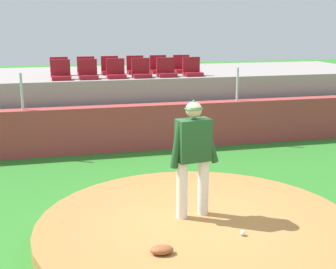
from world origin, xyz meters
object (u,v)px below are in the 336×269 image
object	(u,v)px
pitcher	(193,150)
stadium_chair_1	(88,73)
stadium_chair_3	(141,71)
stadium_chair_9	(136,68)
stadium_chair_10	(159,67)
stadium_chair_11	(182,67)
stadium_chair_7	(86,69)
stadium_chair_4	(166,71)
stadium_chair_0	(61,73)
stadium_chair_6	(59,70)
stadium_chair_8	(110,69)
fielding_glove	(162,250)
baseball	(243,233)
stadium_chair_5	(192,70)
stadium_chair_2	(116,72)

from	to	relation	value
pitcher	stadium_chair_1	size ratio (longest dim) A/B	3.58
stadium_chair_3	stadium_chair_9	xyz separation A→B (m)	(0.02, 0.95, 0.00)
pitcher	stadium_chair_10	world-z (taller)	stadium_chair_10
pitcher	stadium_chair_11	size ratio (longest dim) A/B	3.58
stadium_chair_7	stadium_chair_10	world-z (taller)	same
stadium_chair_4	stadium_chair_10	size ratio (longest dim) A/B	1.00
stadium_chair_0	stadium_chair_11	world-z (taller)	same
pitcher	stadium_chair_10	distance (m)	6.94
stadium_chair_4	stadium_chair_6	world-z (taller)	same
stadium_chair_4	stadium_chair_0	bearing A→B (deg)	0.10
stadium_chair_10	stadium_chair_1	bearing A→B (deg)	24.56
pitcher	stadium_chair_7	distance (m)	6.91
pitcher	stadium_chair_8	world-z (taller)	stadium_chair_8
fielding_glove	stadium_chair_11	world-z (taller)	stadium_chair_11
stadium_chair_6	stadium_chair_0	bearing A→B (deg)	91.40
stadium_chair_3	pitcher	bearing A→B (deg)	86.55
baseball	stadium_chair_5	xyz separation A→B (m)	(1.30, 6.75, 1.55)
stadium_chair_5	baseball	bearing A→B (deg)	79.06
stadium_chair_3	stadium_chair_6	size ratio (longest dim) A/B	1.00
stadium_chair_8	pitcher	bearing A→B (deg)	92.95
stadium_chair_0	fielding_glove	bearing A→B (deg)	98.11
stadium_chair_8	stadium_chair_11	distance (m)	2.09
stadium_chair_6	stadium_chair_11	bearing A→B (deg)	-179.67
baseball	stadium_chair_10	xyz separation A→B (m)	(0.58, 7.67, 1.55)
stadium_chair_1	stadium_chair_3	world-z (taller)	same
stadium_chair_3	stadium_chair_8	bearing A→B (deg)	-53.04
pitcher	stadium_chair_6	xyz separation A→B (m)	(-1.74, 6.79, 0.55)
stadium_chair_3	stadium_chair_0	bearing A→B (deg)	-0.19
stadium_chair_6	stadium_chair_7	distance (m)	0.73
stadium_chair_9	fielding_glove	bearing A→B (deg)	82.05
stadium_chair_4	stadium_chair_5	world-z (taller)	same
stadium_chair_6	stadium_chair_8	world-z (taller)	same
stadium_chair_5	stadium_chair_10	distance (m)	1.17
stadium_chair_4	stadium_chair_6	bearing A→B (deg)	-17.71
stadium_chair_7	fielding_glove	bearing A→B (deg)	92.09
baseball	stadium_chair_2	distance (m)	6.95
stadium_chair_6	stadium_chair_7	bearing A→B (deg)	-178.33
fielding_glove	stadium_chair_3	world-z (taller)	stadium_chair_3
stadium_chair_0	stadium_chair_6	world-z (taller)	same
baseball	stadium_chair_0	distance (m)	7.24
fielding_glove	stadium_chair_4	size ratio (longest dim) A/B	0.60
stadium_chair_7	stadium_chair_11	xyz separation A→B (m)	(2.75, -0.00, 0.00)
stadium_chair_6	stadium_chair_5	bearing A→B (deg)	166.23
stadium_chair_2	stadium_chair_11	size ratio (longest dim) A/B	1.00
stadium_chair_1	stadium_chair_5	xyz separation A→B (m)	(2.82, 0.04, 0.00)
fielding_glove	stadium_chair_4	distance (m)	7.35
baseball	stadium_chair_10	bearing A→B (deg)	85.71
pitcher	stadium_chair_11	distance (m)	7.05
stadium_chair_1	fielding_glove	bearing A→B (deg)	92.54
stadium_chair_3	stadium_chair_10	size ratio (longest dim) A/B	1.00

